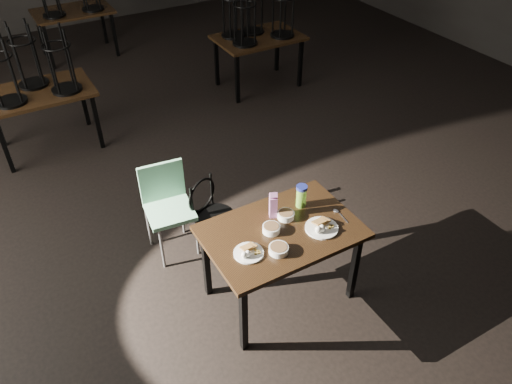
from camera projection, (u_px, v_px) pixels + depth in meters
main_table at (281, 237)px, 3.91m from camera, size 1.20×0.80×0.75m
plate_left at (249, 252)px, 3.64m from camera, size 0.22×0.22×0.07m
plate_right at (322, 227)px, 3.85m from camera, size 0.26×0.26×0.08m
bowl_near at (271, 228)px, 3.83m from camera, size 0.14×0.14×0.05m
bowl_far at (286, 215)px, 3.95m from camera, size 0.13×0.13×0.05m
bowl_big at (279, 249)px, 3.66m from camera, size 0.15×0.15×0.05m
juice_carton at (273, 205)px, 3.92m from camera, size 0.08×0.08×0.24m
water_bottle at (301, 196)px, 4.03m from camera, size 0.09×0.09×0.20m
spoon at (337, 212)px, 4.02m from camera, size 0.05×0.19×0.01m
bentwood_chair at (210, 210)px, 4.52m from camera, size 0.40×0.39×0.74m
school_chair at (167, 202)px, 4.48m from camera, size 0.45×0.45×0.87m
bg_table_left at (37, 89)px, 5.67m from camera, size 1.20×0.80×1.48m
bg_table_right at (256, 33)px, 6.97m from camera, size 1.20×0.80×1.48m
bg_table_far at (72, 11)px, 7.86m from camera, size 1.20×0.80×1.48m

